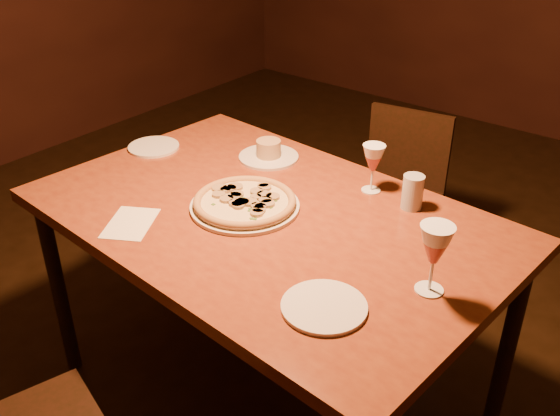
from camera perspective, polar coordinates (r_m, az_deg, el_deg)
The scene contains 10 objects.
dining_table at distance 2.07m, azimuth -1.15°, elevation -2.21°, with size 1.61×1.11×0.83m.
chair_far at distance 3.00m, azimuth 10.62°, elevation 1.70°, with size 0.45×0.45×0.82m.
pizza_plate at distance 2.05m, azimuth -3.25°, elevation 0.51°, with size 0.36×0.36×0.04m.
ramekin_saucer at distance 2.39m, azimuth -1.05°, elevation 5.09°, with size 0.23×0.23×0.07m.
wine_glass_far at distance 2.15m, azimuth 8.46°, elevation 3.61°, with size 0.08×0.08×0.17m, color #B54C4B, non-canonical shape.
wine_glass_right at distance 1.68m, azimuth 13.85°, elevation -4.57°, with size 0.09×0.09×0.20m, color #B54C4B, non-canonical shape.
water_tumbler at distance 2.08m, azimuth 12.03°, elevation 1.44°, with size 0.07×0.07×0.12m, color #AAB4BA.
side_plate_left at distance 2.54m, azimuth -11.48°, elevation 5.50°, with size 0.20×0.20×0.01m, color silver.
side_plate_near at distance 1.63m, azimuth 4.05°, elevation -8.99°, with size 0.22×0.22×0.01m, color silver.
menu_card at distance 2.03m, azimuth -13.52°, elevation -1.36°, with size 0.14×0.20×0.00m, color white.
Camera 1 is at (0.86, -1.12, 1.85)m, focal length 40.00 mm.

